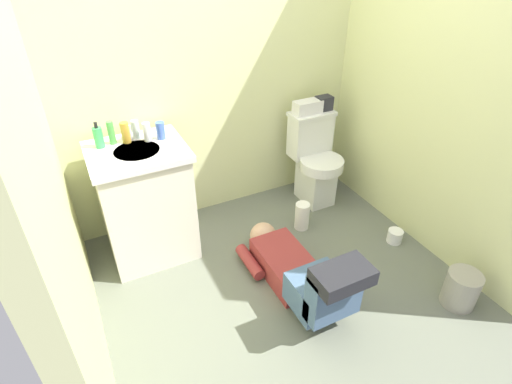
# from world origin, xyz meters

# --- Properties ---
(ground_plane) EXTENTS (2.73, 2.96, 0.04)m
(ground_plane) POSITION_xyz_m (0.00, 0.00, -0.02)
(ground_plane) COLOR #626759
(wall_back) EXTENTS (2.39, 0.08, 2.40)m
(wall_back) POSITION_xyz_m (0.00, 1.02, 1.20)
(wall_back) COLOR beige
(wall_back) RESTS_ON ground_plane
(wall_left) EXTENTS (0.08, 1.96, 2.40)m
(wall_left) POSITION_xyz_m (-1.15, 0.00, 1.20)
(wall_left) COLOR beige
(wall_left) RESTS_ON ground_plane
(wall_right) EXTENTS (0.08, 1.96, 2.40)m
(wall_right) POSITION_xyz_m (1.15, 0.00, 1.20)
(wall_right) COLOR beige
(wall_right) RESTS_ON ground_plane
(toilet) EXTENTS (0.36, 0.46, 0.75)m
(toilet) POSITION_xyz_m (0.73, 0.71, 0.37)
(toilet) COLOR silver
(toilet) RESTS_ON ground_plane
(vanity_cabinet) EXTENTS (0.60, 0.52, 0.82)m
(vanity_cabinet) POSITION_xyz_m (-0.67, 0.65, 0.42)
(vanity_cabinet) COLOR beige
(vanity_cabinet) RESTS_ON ground_plane
(faucet) EXTENTS (0.02, 0.02, 0.10)m
(faucet) POSITION_xyz_m (-0.67, 0.79, 0.87)
(faucet) COLOR silver
(faucet) RESTS_ON vanity_cabinet
(person_plumber) EXTENTS (0.39, 1.06, 0.52)m
(person_plumber) POSITION_xyz_m (0.06, -0.17, 0.18)
(person_plumber) COLOR maroon
(person_plumber) RESTS_ON ground_plane
(tissue_box) EXTENTS (0.22, 0.11, 0.10)m
(tissue_box) POSITION_xyz_m (0.68, 0.80, 0.80)
(tissue_box) COLOR silver
(tissue_box) RESTS_ON toilet
(toiletry_bag) EXTENTS (0.12, 0.09, 0.11)m
(toiletry_bag) POSITION_xyz_m (0.83, 0.80, 0.81)
(toiletry_bag) COLOR #26262D
(toiletry_bag) RESTS_ON toilet
(soap_dispenser) EXTENTS (0.06, 0.06, 0.17)m
(soap_dispenser) POSITION_xyz_m (-0.86, 0.77, 0.89)
(soap_dispenser) COLOR #3AA356
(soap_dispenser) RESTS_ON vanity_cabinet
(bottle_green) EXTENTS (0.04, 0.04, 0.15)m
(bottle_green) POSITION_xyz_m (-0.78, 0.79, 0.89)
(bottle_green) COLOR #4CA147
(bottle_green) RESTS_ON vanity_cabinet
(bottle_amber) EXTENTS (0.05, 0.05, 0.13)m
(bottle_amber) POSITION_xyz_m (-0.70, 0.77, 0.89)
(bottle_amber) COLOR gold
(bottle_amber) RESTS_ON vanity_cabinet
(bottle_clear) EXTENTS (0.05, 0.05, 0.12)m
(bottle_clear) POSITION_xyz_m (-0.63, 0.81, 0.88)
(bottle_clear) COLOR silver
(bottle_clear) RESTS_ON vanity_cabinet
(bottle_white) EXTENTS (0.05, 0.05, 0.12)m
(bottle_white) POSITION_xyz_m (-0.57, 0.73, 0.88)
(bottle_white) COLOR silver
(bottle_white) RESTS_ON vanity_cabinet
(bottle_blue) EXTENTS (0.05, 0.05, 0.11)m
(bottle_blue) POSITION_xyz_m (-0.49, 0.72, 0.88)
(bottle_blue) COLOR #3E5EB8
(bottle_blue) RESTS_ON vanity_cabinet
(trash_can) EXTENTS (0.20, 0.20, 0.24)m
(trash_can) POSITION_xyz_m (0.89, -0.68, 0.12)
(trash_can) COLOR gray
(trash_can) RESTS_ON ground_plane
(paper_towel_roll) EXTENTS (0.11, 0.11, 0.22)m
(paper_towel_roll) POSITION_xyz_m (0.43, 0.39, 0.11)
(paper_towel_roll) COLOR white
(paper_towel_roll) RESTS_ON ground_plane
(toilet_paper_roll) EXTENTS (0.11, 0.11, 0.10)m
(toilet_paper_roll) POSITION_xyz_m (0.95, -0.06, 0.05)
(toilet_paper_roll) COLOR white
(toilet_paper_roll) RESTS_ON ground_plane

